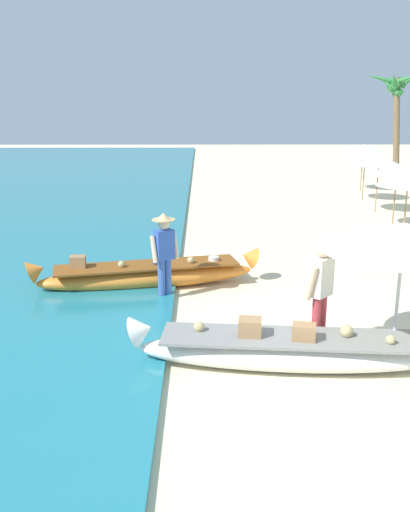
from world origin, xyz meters
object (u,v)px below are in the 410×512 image
Objects in this scene: person_vendor_hatted at (164,250)px; palm_tree_leaning_seaward at (396,93)px; person_tourist_customer at (320,291)px; boat_white_foreground at (288,350)px; patio_umbrella_large at (404,237)px; boat_orange_midground at (147,275)px.

person_vendor_hatted is 0.35× the size of palm_tree_leaning_seaward.
palm_tree_leaning_seaward reaches higher than person_tourist_customer.
person_vendor_hatted is at bearing 136.11° from person_tourist_customer.
boat_white_foreground is at bearing -134.48° from person_tourist_customer.
palm_tree_leaning_seaward is at bearing 68.25° from boat_white_foreground.
patio_umbrella_large is (1.05, -0.31, 0.91)m from person_tourist_customer.
boat_orange_midground is 4.28m from person_tourist_customer.
palm_tree_leaning_seaward reaches higher than boat_orange_midground.
boat_white_foreground is 2.00× the size of patio_umbrella_large.
boat_white_foreground is 2.69× the size of person_tourist_customer.
person_tourist_customer is at bearing -43.89° from person_vendor_hatted.
person_tourist_customer is at bearing -110.84° from palm_tree_leaning_seaward.
person_tourist_customer is at bearing 45.52° from boat_white_foreground.
palm_tree_leaning_seaward is (6.68, 17.54, 2.97)m from person_tourist_customer.
boat_white_foreground is 19.82m from palm_tree_leaning_seaward.
boat_orange_midground is (-2.36, 3.62, -0.00)m from boat_white_foreground.
person_tourist_customer is 0.35× the size of palm_tree_leaning_seaward.
boat_orange_midground is at bearing 133.26° from person_tourist_customer.
boat_white_foreground is at bearing -111.75° from palm_tree_leaning_seaward.
person_vendor_hatted is 17.96m from palm_tree_leaning_seaward.
palm_tree_leaning_seaward reaches higher than person_vendor_hatted.
boat_white_foreground is 4.32m from boat_orange_midground.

